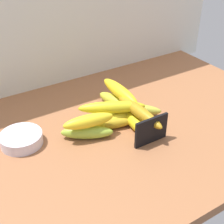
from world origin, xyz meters
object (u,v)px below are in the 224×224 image
object	(u,v)px
banana_1	(118,103)
banana_7	(112,107)
chalkboard_sign	(151,131)
banana_3	(87,132)
banana_0	(105,124)
banana_10	(120,91)
banana_4	(115,120)
banana_9	(89,121)
banana_2	(132,109)
fruit_bowl	(21,139)
banana_8	(139,112)
banana_6	(136,123)
banana_5	(115,113)

from	to	relation	value
banana_1	banana_7	world-z (taller)	banana_7
chalkboard_sign	banana_1	world-z (taller)	chalkboard_sign
banana_3	banana_7	bearing A→B (deg)	14.05
banana_0	banana_10	world-z (taller)	banana_10
banana_4	banana_9	world-z (taller)	banana_9
banana_2	banana_9	world-z (taller)	banana_9
fruit_bowl	banana_10	size ratio (longest dim) A/B	0.62
chalkboard_sign	banana_8	bearing A→B (deg)	79.77
chalkboard_sign	fruit_bowl	xyz separation A→B (cm)	(-32.06, 19.10, -2.17)
chalkboard_sign	banana_2	size ratio (longest dim) A/B	0.56
banana_6	banana_9	world-z (taller)	banana_9
banana_7	banana_10	distance (cm)	9.60
banana_0	banana_9	bearing A→B (deg)	-168.76
fruit_bowl	banana_7	world-z (taller)	banana_7
banana_6	banana_2	bearing A→B (deg)	64.12
chalkboard_sign	banana_9	distance (cm)	18.19
banana_6	chalkboard_sign	bearing A→B (deg)	-92.62
fruit_bowl	banana_9	size ratio (longest dim) A/B	0.80
fruit_bowl	banana_7	size ratio (longest dim) A/B	0.59
chalkboard_sign	banana_3	distance (cm)	18.76
banana_4	banana_5	bearing A→B (deg)	56.63
banana_1	banana_3	size ratio (longest dim) A/B	1.15
banana_1	banana_10	bearing A→B (deg)	4.12
banana_3	banana_6	distance (cm)	15.46
banana_5	banana_10	bearing A→B (deg)	43.95
banana_3	banana_6	xyz separation A→B (cm)	(15.00, -3.74, 0.02)
fruit_bowl	banana_2	bearing A→B (deg)	-5.95
banana_3	banana_8	bearing A→B (deg)	-13.12
banana_2	banana_5	world-z (taller)	banana_2
banana_8	banana_10	world-z (taller)	banana_10
banana_3	banana_2	bearing A→B (deg)	11.45
banana_8	banana_3	bearing A→B (deg)	166.88
banana_6	fruit_bowl	bearing A→B (deg)	160.82
banana_0	banana_2	xyz separation A→B (cm)	(11.99, 2.78, 0.14)
fruit_bowl	banana_10	distance (cm)	35.14
banana_7	banana_3	bearing A→B (deg)	-165.95
banana_0	banana_10	bearing A→B (deg)	36.71
banana_0	banana_9	distance (cm)	7.42
banana_0	banana_8	world-z (taller)	banana_8
banana_5	banana_10	world-z (taller)	banana_10
chalkboard_sign	banana_1	xyz separation A→B (cm)	(2.15, 20.51, -1.69)
banana_1	banana_8	bearing A→B (deg)	-93.31
chalkboard_sign	banana_5	xyz separation A→B (cm)	(-1.65, 16.32, -2.08)
fruit_bowl	banana_0	size ratio (longest dim) A/B	0.66
banana_7	banana_10	world-z (taller)	banana_10
banana_6	banana_9	bearing A→B (deg)	166.26
fruit_bowl	banana_7	distance (cm)	28.43
fruit_bowl	banana_4	world-z (taller)	banana_4
fruit_bowl	banana_2	xyz separation A→B (cm)	(36.06, -3.76, 0.28)
banana_8	banana_5	bearing A→B (deg)	109.84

